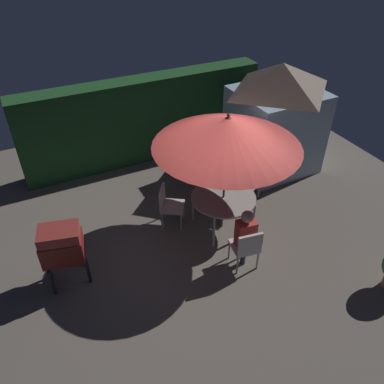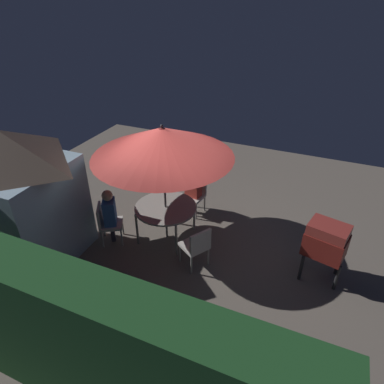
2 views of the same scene
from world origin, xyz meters
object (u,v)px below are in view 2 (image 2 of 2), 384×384
(bbq_grill, at_px, (326,241))
(chair_near_shed, at_px, (195,193))
(person_in_blue, at_px, (109,211))
(patio_umbrella, at_px, (162,142))
(potted_plant_by_shed, at_px, (151,155))
(chair_far_side, at_px, (107,221))
(person_in_red, at_px, (193,184))
(chair_toward_hedge, at_px, (197,245))
(garden_shed, at_px, (17,196))
(patio_table, at_px, (166,209))

(bbq_grill, height_order, chair_near_shed, bbq_grill)
(person_in_blue, bearing_deg, patio_umbrella, -149.16)
(patio_umbrella, height_order, potted_plant_by_shed, patio_umbrella)
(patio_umbrella, height_order, person_in_blue, patio_umbrella)
(chair_far_side, bearing_deg, person_in_red, -125.53)
(chair_near_shed, height_order, chair_far_side, same)
(patio_umbrella, height_order, chair_toward_hedge, patio_umbrella)
(chair_far_side, bearing_deg, person_in_blue, -149.16)
(potted_plant_by_shed, xyz_separation_m, person_in_red, (-2.07, 1.65, 0.32))
(bbq_grill, relative_size, person_in_red, 0.95)
(patio_umbrella, xyz_separation_m, person_in_red, (-0.17, -1.09, -1.45))
(bbq_grill, xyz_separation_m, person_in_blue, (4.17, 0.65, -0.06))
(chair_near_shed, xyz_separation_m, chair_far_side, (1.24, 1.81, 0.00))
(chair_near_shed, distance_m, person_in_red, 0.28)
(patio_umbrella, xyz_separation_m, potted_plant_by_shed, (1.91, -2.74, -1.77))
(patio_umbrella, relative_size, bbq_grill, 2.29)
(person_in_blue, bearing_deg, chair_far_side, 30.84)
(garden_shed, distance_m, patio_umbrella, 2.91)
(patio_table, height_order, chair_far_side, chair_far_side)
(chair_near_shed, distance_m, potted_plant_by_shed, 2.61)
(patio_table, distance_m, potted_plant_by_shed, 3.35)
(bbq_grill, height_order, person_in_red, person_in_red)
(bbq_grill, relative_size, chair_toward_hedge, 1.33)
(patio_umbrella, relative_size, chair_far_side, 3.05)
(chair_far_side, relative_size, chair_toward_hedge, 1.00)
(garden_shed, height_order, chair_near_shed, garden_shed)
(garden_shed, height_order, patio_table, garden_shed)
(garden_shed, xyz_separation_m, chair_toward_hedge, (-3.26, -0.96, -0.84))
(bbq_grill, bearing_deg, potted_plant_by_shed, -27.84)
(chair_near_shed, relative_size, chair_far_side, 1.00)
(chair_near_shed, bearing_deg, person_in_blue, 56.45)
(patio_table, relative_size, patio_umbrella, 0.47)
(bbq_grill, distance_m, person_in_red, 3.18)
(potted_plant_by_shed, bearing_deg, bbq_grill, 152.16)
(chair_near_shed, xyz_separation_m, potted_plant_by_shed, (2.08, -1.57, -0.06))
(patio_umbrella, xyz_separation_m, chair_toward_hedge, (-0.95, 0.59, -1.71))
(patio_umbrella, distance_m, chair_far_side, 2.12)
(person_in_red, bearing_deg, chair_near_shed, -98.64)
(garden_shed, height_order, chair_far_side, garden_shed)
(chair_far_side, height_order, chair_toward_hedge, same)
(chair_near_shed, height_order, chair_toward_hedge, same)
(patio_umbrella, relative_size, chair_toward_hedge, 3.05)
(garden_shed, relative_size, chair_toward_hedge, 2.97)
(potted_plant_by_shed, bearing_deg, garden_shed, 84.75)
(chair_toward_hedge, relative_size, potted_plant_by_shed, 1.10)
(garden_shed, relative_size, chair_far_side, 2.97)
(garden_shed, relative_size, bbq_grill, 2.23)
(person_in_blue, bearing_deg, patio_table, -149.16)
(person_in_red, xyz_separation_m, person_in_blue, (1.16, 1.68, 0.00))
(person_in_red, distance_m, person_in_blue, 2.04)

